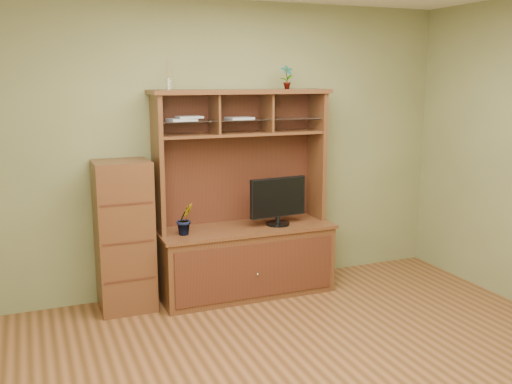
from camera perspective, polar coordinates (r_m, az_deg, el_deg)
room at (r=3.60m, az=7.77°, el=0.87°), size 4.54×4.04×2.74m
media_hutch at (r=5.34m, az=-1.14°, el=-4.73°), size 1.66×0.61×1.90m
monitor at (r=5.29m, az=2.22°, el=-0.83°), size 0.57×0.22×0.45m
orchid_plant at (r=5.02m, az=-7.11°, el=-2.68°), size 0.19×0.17×0.28m
top_plant at (r=5.38m, az=3.09°, el=11.41°), size 0.12×0.08×0.22m
reed_diffuser at (r=5.01m, az=-8.73°, el=11.28°), size 0.05×0.05×0.27m
magazines at (r=5.10m, az=-5.31°, el=7.35°), size 0.79×0.21×0.04m
side_cabinet at (r=5.07m, az=-13.03°, el=-4.32°), size 0.47×0.43×1.31m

